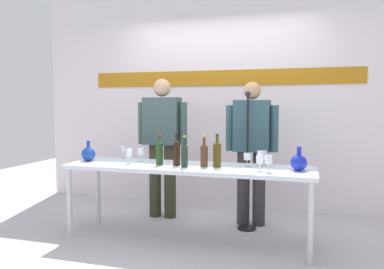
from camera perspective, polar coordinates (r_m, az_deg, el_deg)
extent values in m
plane|color=#B7B1B7|center=(4.00, -0.64, -15.26)|extent=(10.00, 10.00, 0.00)
cube|color=white|center=(5.18, 4.19, 6.09)|extent=(5.10, 0.10, 3.00)
cube|color=#B27116|center=(5.13, 4.06, 8.30)|extent=(3.57, 0.01, 0.20)
cube|color=silver|center=(3.81, -0.65, -4.89)|extent=(2.44, 0.65, 0.04)
cylinder|color=silver|center=(4.15, -17.59, -9.63)|extent=(0.05, 0.05, 0.71)
cylinder|color=silver|center=(3.46, 17.04, -12.41)|extent=(0.05, 0.05, 0.71)
cylinder|color=silver|center=(4.60, -13.67, -8.16)|extent=(0.05, 0.05, 0.71)
cylinder|color=silver|center=(3.99, 17.00, -10.15)|extent=(0.05, 0.05, 0.71)
sphere|color=#173CA1|center=(4.25, -15.01, -2.81)|extent=(0.15, 0.15, 0.15)
cylinder|color=#173CA1|center=(4.24, -15.04, -1.43)|extent=(0.04, 0.04, 0.08)
sphere|color=#1727B5|center=(3.62, 15.45, -4.04)|extent=(0.15, 0.15, 0.15)
cylinder|color=#1727B5|center=(3.61, 15.49, -2.37)|extent=(0.04, 0.04, 0.08)
cylinder|color=#2F2E1E|center=(4.71, -5.45, -6.73)|extent=(0.14, 0.14, 0.88)
cylinder|color=#2F2E1E|center=(4.64, -3.25, -6.88)|extent=(0.14, 0.14, 0.88)
cube|color=#3C5351|center=(4.59, -4.41, 1.99)|extent=(0.42, 0.22, 0.56)
cylinder|color=#3C5351|center=(4.70, -7.39, 1.67)|extent=(0.09, 0.09, 0.50)
cylinder|color=#3C5351|center=(4.51, -1.30, 1.60)|extent=(0.09, 0.09, 0.50)
sphere|color=tan|center=(4.59, -4.44, 6.88)|extent=(0.21, 0.21, 0.21)
cylinder|color=#2F2D2E|center=(4.43, 7.56, -7.75)|extent=(0.14, 0.14, 0.83)
cylinder|color=#2F2D2E|center=(4.41, 9.84, -7.84)|extent=(0.14, 0.14, 0.83)
cube|color=#31525B|center=(4.33, 8.80, 1.28)|extent=(0.39, 0.22, 0.57)
cylinder|color=#31525B|center=(4.37, 5.62, 0.97)|extent=(0.09, 0.09, 0.51)
cylinder|color=#31525B|center=(4.30, 12.03, 0.84)|extent=(0.09, 0.09, 0.51)
sphere|color=tan|center=(4.33, 8.86, 6.41)|extent=(0.19, 0.19, 0.19)
cylinder|color=#42350C|center=(3.71, 3.72, -3.12)|extent=(0.07, 0.07, 0.22)
cone|color=#42350C|center=(3.69, 3.73, -1.21)|extent=(0.07, 0.07, 0.03)
cylinder|color=#42350C|center=(3.69, 3.73, -0.80)|extent=(0.03, 0.03, 0.08)
cylinder|color=black|center=(3.69, 3.73, -0.05)|extent=(0.03, 0.03, 0.02)
cylinder|color=black|center=(3.81, -2.28, -2.88)|extent=(0.07, 0.07, 0.23)
cone|color=black|center=(3.80, -2.29, -0.99)|extent=(0.07, 0.07, 0.03)
cylinder|color=black|center=(3.79, -2.29, -0.64)|extent=(0.02, 0.02, 0.07)
cylinder|color=black|center=(3.79, -2.29, 0.03)|extent=(0.03, 0.03, 0.02)
cylinder|color=#4D2D1B|center=(3.72, 1.80, -3.25)|extent=(0.07, 0.07, 0.20)
cone|color=#4D2D1B|center=(3.71, 1.80, -1.52)|extent=(0.07, 0.07, 0.03)
cylinder|color=#4D2D1B|center=(3.71, 1.81, -1.05)|extent=(0.03, 0.03, 0.09)
cylinder|color=gold|center=(3.70, 1.81, -0.27)|extent=(0.03, 0.03, 0.02)
cylinder|color=#1D2D21|center=(3.70, -1.05, -3.29)|extent=(0.06, 0.06, 0.20)
cone|color=#1D2D21|center=(3.69, -1.06, -1.57)|extent=(0.06, 0.06, 0.03)
cylinder|color=#1D2D21|center=(3.68, -1.06, -1.08)|extent=(0.03, 0.03, 0.09)
cylinder|color=gold|center=(3.68, -1.06, -0.29)|extent=(0.03, 0.03, 0.02)
cylinder|color=#1E3C17|center=(3.85, -4.81, -2.87)|extent=(0.07, 0.07, 0.22)
cone|color=#1E3C17|center=(3.84, -4.83, -1.07)|extent=(0.07, 0.07, 0.03)
cylinder|color=#1E3C17|center=(3.84, -4.83, -0.69)|extent=(0.02, 0.02, 0.08)
cylinder|color=red|center=(3.83, -4.83, 0.00)|extent=(0.03, 0.03, 0.02)
cylinder|color=white|center=(4.11, -7.52, -3.96)|extent=(0.06, 0.06, 0.00)
cylinder|color=white|center=(4.10, -7.52, -3.48)|extent=(0.01, 0.01, 0.07)
cylinder|color=white|center=(4.10, -7.53, -2.48)|extent=(0.07, 0.07, 0.08)
cylinder|color=white|center=(4.01, -9.23, -4.18)|extent=(0.06, 0.06, 0.00)
cylinder|color=white|center=(4.01, -9.24, -3.70)|extent=(0.01, 0.01, 0.06)
cylinder|color=white|center=(4.00, -9.25, -2.66)|extent=(0.06, 0.06, 0.08)
cylinder|color=white|center=(4.34, -10.02, -3.54)|extent=(0.06, 0.06, 0.00)
cylinder|color=white|center=(4.34, -10.03, -3.02)|extent=(0.01, 0.01, 0.08)
cylinder|color=white|center=(4.33, -10.04, -2.09)|extent=(0.06, 0.06, 0.07)
cylinder|color=white|center=(3.79, 8.11, -4.66)|extent=(0.06, 0.06, 0.00)
cylinder|color=white|center=(3.79, 8.11, -4.17)|extent=(0.01, 0.01, 0.06)
cylinder|color=white|center=(3.78, 8.12, -3.20)|extent=(0.07, 0.07, 0.07)
cylinder|color=white|center=(3.57, 9.93, -5.25)|extent=(0.06, 0.06, 0.00)
cylinder|color=white|center=(3.56, 9.93, -4.71)|extent=(0.01, 0.01, 0.06)
cylinder|color=white|center=(3.55, 9.95, -3.61)|extent=(0.06, 0.06, 0.07)
cylinder|color=white|center=(3.49, 11.15, -5.48)|extent=(0.05, 0.05, 0.00)
cylinder|color=white|center=(3.49, 11.16, -4.84)|extent=(0.01, 0.01, 0.08)
cylinder|color=white|center=(3.48, 11.18, -3.63)|extent=(0.07, 0.07, 0.07)
cylinder|color=white|center=(3.80, 10.06, -4.68)|extent=(0.06, 0.06, 0.00)
cylinder|color=white|center=(3.79, 10.07, -4.08)|extent=(0.01, 0.01, 0.08)
cylinder|color=white|center=(3.78, 10.08, -2.92)|extent=(0.07, 0.07, 0.08)
cylinder|color=white|center=(3.88, 10.47, -4.49)|extent=(0.06, 0.06, 0.00)
cylinder|color=white|center=(3.87, 10.48, -4.04)|extent=(0.01, 0.01, 0.06)
cylinder|color=white|center=(3.86, 10.49, -2.97)|extent=(0.06, 0.06, 0.09)
cylinder|color=black|center=(4.35, 8.04, -13.51)|extent=(0.20, 0.20, 0.02)
cylinder|color=black|center=(4.19, 8.14, -4.31)|extent=(0.02, 0.02, 1.43)
sphere|color=#232328|center=(4.15, 8.25, 5.91)|extent=(0.06, 0.06, 0.06)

